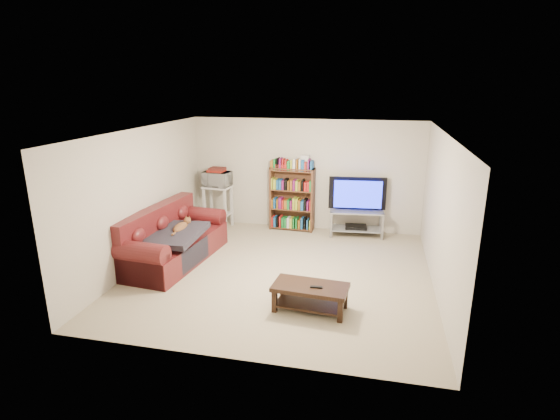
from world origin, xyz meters
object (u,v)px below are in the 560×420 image
(sofa, at_px, (171,243))
(bookshelf, at_px, (292,198))
(coffee_table, at_px, (310,293))
(tv_stand, at_px, (356,219))

(sofa, xyz_separation_m, bookshelf, (1.82, 2.20, 0.37))
(coffee_table, xyz_separation_m, tv_stand, (0.47, 3.35, 0.11))
(tv_stand, height_order, bookshelf, bookshelf)
(coffee_table, relative_size, bookshelf, 0.79)
(coffee_table, distance_m, bookshelf, 3.60)
(bookshelf, bearing_deg, tv_stand, -1.37)
(coffee_table, xyz_separation_m, bookshelf, (-0.94, 3.45, 0.45))
(sofa, xyz_separation_m, tv_stand, (3.22, 2.10, 0.03))
(sofa, bearing_deg, bookshelf, 55.83)
(coffee_table, height_order, bookshelf, bookshelf)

